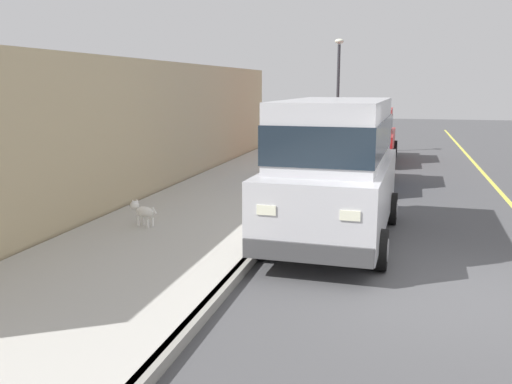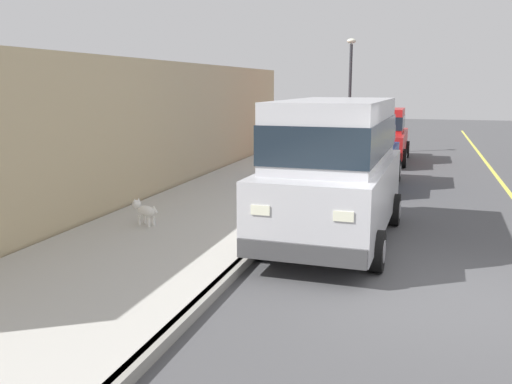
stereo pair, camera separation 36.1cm
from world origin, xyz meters
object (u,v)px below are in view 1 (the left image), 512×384
at_px(car_blue_hatchback, 355,150).
at_px(street_lamp, 338,81).
at_px(dog_white, 143,211).
at_px(car_silver_van, 334,164).
at_px(fire_hydrant, 286,181).
at_px(car_red_sedan, 369,134).

relative_size(car_blue_hatchback, street_lamp, 0.87).
height_order(car_blue_hatchback, dog_white, car_blue_hatchback).
bearing_deg(car_silver_van, street_lamp, 96.29).
distance_m(car_silver_van, dog_white, 3.70).
bearing_deg(fire_hydrant, car_silver_van, -64.56).
height_order(car_blue_hatchback, fire_hydrant, car_blue_hatchback).
height_order(car_silver_van, street_lamp, street_lamp).
relative_size(car_blue_hatchback, fire_hydrant, 5.29).
distance_m(car_blue_hatchback, car_red_sedan, 5.30).
height_order(car_silver_van, fire_hydrant, car_silver_van).
relative_size(dog_white, street_lamp, 0.16).
distance_m(car_silver_van, car_blue_hatchback, 5.79).
xyz_separation_m(car_red_sedan, street_lamp, (-1.41, 1.97, 1.92)).
bearing_deg(car_blue_hatchback, car_red_sedan, 89.29).
relative_size(car_red_sedan, fire_hydrant, 6.36).
relative_size(fire_hydrant, street_lamp, 0.16).
bearing_deg(street_lamp, fire_hydrant, -90.58).
height_order(car_red_sedan, dog_white, car_red_sedan).
height_order(car_red_sedan, fire_hydrant, car_red_sedan).
bearing_deg(street_lamp, car_silver_van, -83.71).
height_order(car_blue_hatchback, street_lamp, street_lamp).
distance_m(car_blue_hatchback, fire_hydrant, 2.96).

